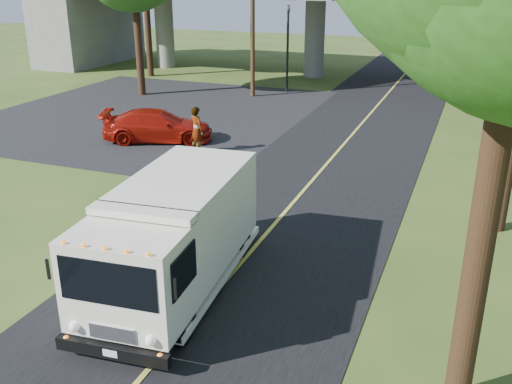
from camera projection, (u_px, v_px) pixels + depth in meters
The scene contains 10 objects.
ground at pixel (156, 361), 11.10m from camera, with size 120.00×120.00×0.00m, color #344B1B.
road at pixel (305, 190), 19.77m from camera, with size 7.00×90.00×0.02m, color black.
parking_lot at pixel (151, 113), 30.45m from camera, with size 16.00×18.00×0.01m, color black.
lane_line at pixel (305, 189), 19.77m from camera, with size 0.12×90.00×0.01m, color gold.
overpass at pixel (404, 12), 37.22m from camera, with size 54.00×10.00×7.30m.
traffic_signal at pixel (288, 40), 34.54m from camera, with size 0.18×0.22×5.20m.
utility_pole at pixel (253, 17), 32.81m from camera, with size 1.60×0.26×9.00m.
step_van at pixel (175, 234), 13.16m from camera, with size 2.88×6.48×2.64m.
red_sedan at pixel (158, 126), 25.23m from camera, with size 1.95×4.81×1.39m, color #981209.
pedestrian at pixel (197, 130), 23.45m from camera, with size 0.71×0.47×1.95m, color gray.
Camera 1 is at (5.14, -7.81, 7.10)m, focal length 40.00 mm.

